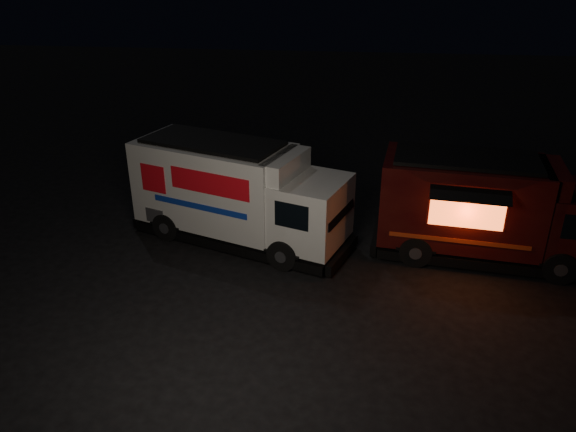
# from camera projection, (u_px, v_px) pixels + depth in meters

# --- Properties ---
(ground) EXTENTS (80.00, 80.00, 0.00)m
(ground) POSITION_uv_depth(u_px,v_px,m) (261.00, 302.00, 14.62)
(ground) COLOR black
(ground) RESTS_ON ground
(white_truck) EXTENTS (7.33, 4.55, 3.14)m
(white_truck) POSITION_uv_depth(u_px,v_px,m) (241.00, 194.00, 17.11)
(white_truck) COLOR silver
(white_truck) RESTS_ON ground
(red_truck) EXTENTS (6.85, 3.22, 3.07)m
(red_truck) POSITION_uv_depth(u_px,v_px,m) (491.00, 209.00, 16.18)
(red_truck) COLOR #3A0E0A
(red_truck) RESTS_ON ground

